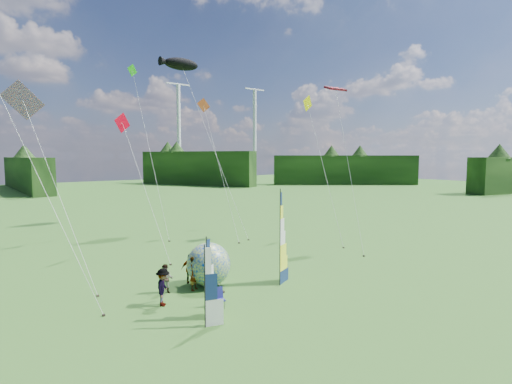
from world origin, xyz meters
TOP-DOWN VIEW (x-y plane):
  - ground at (0.00, 0.00)m, footprint 220.00×220.00m
  - treeline_ring at (0.00, 0.00)m, footprint 210.00×210.00m
  - turbine_left at (70.00, 95.00)m, footprint 8.00×1.20m
  - turbine_right at (45.00, 102.00)m, footprint 8.00×1.20m
  - feather_banner_main at (0.48, 3.64)m, footprint 1.36×0.71m
  - side_banner_left at (-5.40, 2.02)m, footprint 0.98×0.51m
  - side_banner_far at (-5.88, 1.39)m, footprint 1.03×0.40m
  - bol_inflatable at (-2.79, 6.14)m, footprint 3.24×3.24m
  - spectator_a at (-3.81, 6.00)m, footprint 0.82×0.74m
  - spectator_b at (-5.29, 6.49)m, footprint 0.85×0.77m
  - spectator_c at (-6.20, 4.92)m, footprint 1.09×1.25m
  - spectator_d at (-3.44, 7.14)m, footprint 1.08×0.96m
  - camp_chair at (-4.20, 2.86)m, footprint 0.71×0.71m
  - kite_whale at (6.50, 20.65)m, footprint 4.52×15.88m
  - kite_rainbow_delta at (-9.36, 12.15)m, footprint 8.76×13.03m
  - kite_parafoil at (11.52, 7.70)m, footprint 9.90×11.59m
  - small_kite_red at (-2.72, 15.35)m, footprint 7.05×10.71m
  - small_kite_orange at (6.02, 18.45)m, footprint 5.28×11.31m
  - small_kite_yellow at (12.65, 11.41)m, footprint 8.57×11.74m
  - small_kite_pink at (-11.45, 9.30)m, footprint 10.73×12.38m
  - small_kite_green at (1.35, 23.81)m, footprint 7.62×13.02m

SIDE VIEW (x-z plane):
  - ground at x=0.00m, z-range 0.00..0.00m
  - camp_chair at x=-4.20m, z-range 0.00..1.01m
  - spectator_b at x=-5.29m, z-range 0.00..1.60m
  - spectator_d at x=-3.44m, z-range 0.00..1.76m
  - spectator_a at x=-3.81m, z-range 0.00..1.89m
  - spectator_c at x=-6.20m, z-range 0.00..1.89m
  - bol_inflatable at x=-2.79m, z-range 0.00..2.52m
  - side_banner_far at x=-5.88m, z-range 0.00..3.55m
  - side_banner_left at x=-5.40m, z-range 0.00..3.73m
  - feather_banner_main at x=0.48m, z-range 0.00..5.42m
  - treeline_ring at x=0.00m, z-range 0.00..8.00m
  - small_kite_red at x=-2.72m, z-range 0.00..11.53m
  - kite_rainbow_delta at x=-9.36m, z-range 0.00..13.05m
  - small_kite_orange at x=6.02m, z-range 0.00..13.88m
  - small_kite_yellow at x=12.65m, z-range 0.00..14.07m
  - kite_parafoil at x=11.52m, z-range 0.00..15.40m
  - small_kite_green at x=1.35m, z-range 0.00..17.66m
  - small_kite_pink at x=-11.45m, z-range 0.00..17.76m
  - kite_whale at x=6.50m, z-range 0.00..19.33m
  - turbine_left at x=70.00m, z-range 0.00..30.00m
  - turbine_right at x=45.00m, z-range 0.00..30.00m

